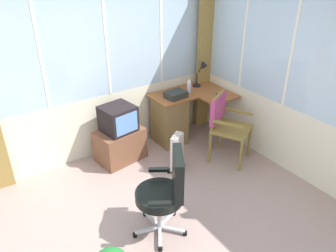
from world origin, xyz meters
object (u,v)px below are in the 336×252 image
at_px(desk, 172,117).
at_px(office_chair, 167,189).
at_px(paper_tray, 176,94).
at_px(tv_on_stand, 120,136).
at_px(desk_lamp, 203,70).
at_px(spray_bottle, 189,86).
at_px(wooden_armchair, 224,119).
at_px(tv_remote, 218,96).
at_px(space_heater, 177,151).

relative_size(desk, office_chair, 1.16).
bearing_deg(paper_tray, desk, 102.79).
bearing_deg(tv_on_stand, desk_lamp, 3.09).
bearing_deg(office_chair, spray_bottle, 46.95).
bearing_deg(paper_tray, wooden_armchair, -65.75).
relative_size(desk_lamp, wooden_armchair, 0.42).
height_order(tv_remote, spray_bottle, spray_bottle).
height_order(wooden_armchair, tv_on_stand, wooden_armchair).
distance_m(office_chair, tv_on_stand, 1.54).
height_order(paper_tray, office_chair, office_chair).
xyz_separation_m(desk, tv_on_stand, (-0.90, -0.02, -0.04)).
xyz_separation_m(spray_bottle, space_heater, (-0.67, -0.65, -0.59)).
distance_m(wooden_armchair, office_chair, 1.64).
distance_m(desk, paper_tray, 0.41).
bearing_deg(space_heater, office_chair, -130.79).
relative_size(paper_tray, tv_on_stand, 0.36).
distance_m(spray_bottle, office_chair, 2.10).
xyz_separation_m(office_chair, space_heater, (0.75, 0.87, -0.29)).
height_order(spray_bottle, office_chair, spray_bottle).
distance_m(office_chair, space_heater, 1.18).
bearing_deg(space_heater, tv_on_stand, 129.46).
distance_m(desk_lamp, tv_remote, 0.54).
xyz_separation_m(paper_tray, space_heater, (-0.39, -0.60, -0.53)).
relative_size(office_chair, space_heater, 1.80).
distance_m(wooden_armchair, space_heater, 0.79).
relative_size(spray_bottle, tv_on_stand, 0.26).
xyz_separation_m(desk, office_chair, (-1.12, -1.54, 0.15)).
relative_size(spray_bottle, office_chair, 0.22).
bearing_deg(office_chair, wooden_armchair, 27.56).
bearing_deg(wooden_armchair, space_heater, 171.19).
bearing_deg(office_chair, desk_lamp, 42.51).
bearing_deg(space_heater, wooden_armchair, -8.81).
relative_size(tv_on_stand, space_heater, 1.54).
distance_m(paper_tray, space_heater, 0.89).
relative_size(spray_bottle, paper_tray, 0.72).
height_order(desk_lamp, office_chair, desk_lamp).
xyz_separation_m(desk_lamp, tv_on_stand, (-1.53, -0.08, -0.66)).
bearing_deg(tv_on_stand, office_chair, -98.09).
xyz_separation_m(desk, paper_tray, (0.02, -0.07, 0.40)).
height_order(desk, tv_on_stand, tv_on_stand).
bearing_deg(tv_on_stand, tv_remote, -15.09).
distance_m(spray_bottle, space_heater, 1.10).
bearing_deg(desk_lamp, tv_on_stand, -176.91).
height_order(desk_lamp, tv_remote, desk_lamp).
bearing_deg(paper_tray, desk_lamp, 12.21).
distance_m(tv_remote, office_chair, 2.02).
bearing_deg(office_chair, tv_remote, 34.02).
distance_m(tv_remote, tv_on_stand, 1.56).
xyz_separation_m(desk_lamp, office_chair, (-1.74, -1.60, -0.47)).
relative_size(wooden_armchair, tv_on_stand, 1.16).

